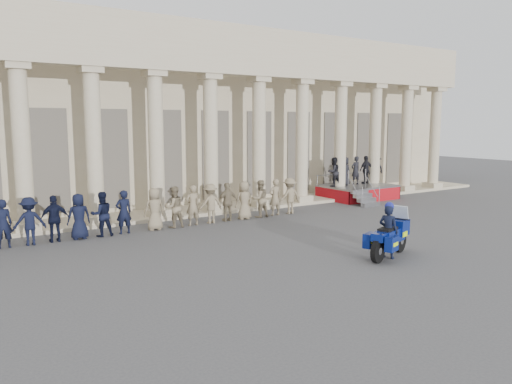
% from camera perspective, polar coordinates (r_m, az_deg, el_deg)
% --- Properties ---
extents(ground, '(90.00, 90.00, 0.00)m').
position_cam_1_polar(ground, '(15.73, 4.40, -7.36)').
color(ground, '#434345').
rests_on(ground, ground).
extents(building, '(40.00, 12.50, 9.00)m').
position_cam_1_polar(building, '(28.36, -14.01, 8.44)').
color(building, tan).
rests_on(building, ground).
extents(officer_rank, '(20.24, 0.63, 1.65)m').
position_cam_1_polar(officer_rank, '(18.84, -20.66, -2.74)').
color(officer_rank, black).
rests_on(officer_rank, ground).
extents(reviewing_stand, '(4.08, 3.75, 2.33)m').
position_cam_1_polar(reviewing_stand, '(27.96, 11.56, 1.77)').
color(reviewing_stand, gray).
rests_on(reviewing_stand, ground).
extents(motorcycle, '(2.30, 1.31, 1.53)m').
position_cam_1_polar(motorcycle, '(16.03, 15.05, -4.89)').
color(motorcycle, black).
rests_on(motorcycle, ground).
extents(rider, '(0.57, 0.70, 1.75)m').
position_cam_1_polar(rider, '(15.87, 14.89, -4.24)').
color(rider, black).
rests_on(rider, ground).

